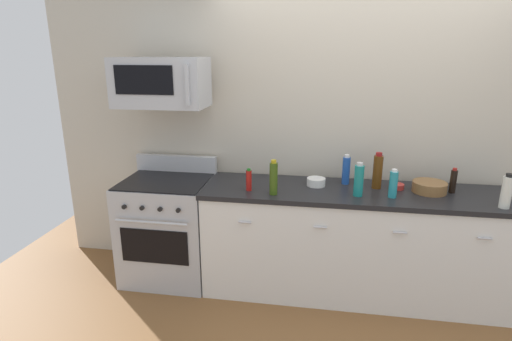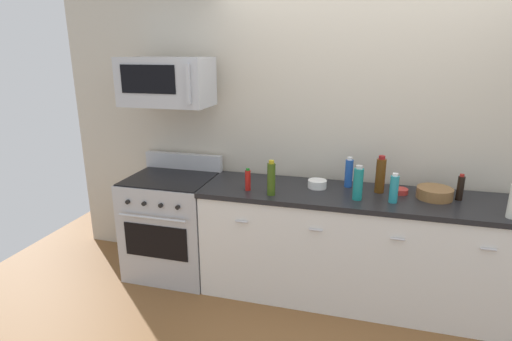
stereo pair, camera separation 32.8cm
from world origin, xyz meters
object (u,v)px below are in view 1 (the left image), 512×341
bottle_wine_amber (378,171)px  bottle_hot_sauce_red (249,180)px  bottle_vinegar_white (507,192)px  bottle_soy_sauce_dark (453,181)px  bowl_wooden_salad (429,187)px  bottle_sparkling_teal (359,180)px  bottle_dish_soap (393,184)px  bottle_olive_oil (274,178)px  range_oven (169,228)px  bottle_soda_blue (346,170)px  bowl_red_small (397,186)px  microwave (161,82)px  bowl_white_ceramic (316,182)px

bottle_wine_amber → bottle_hot_sauce_red: bottle_wine_amber is taller
bottle_vinegar_white → bottle_soy_sauce_dark: bearing=134.3°
bottle_wine_amber → bowl_wooden_salad: 0.42m
bottle_sparkling_teal → bottle_dish_soap: 0.26m
bottle_olive_oil → bottle_dish_soap: bottle_olive_oil is taller
range_oven → bowl_wooden_salad: 2.24m
bottle_olive_oil → bottle_soda_blue: (0.57, 0.36, -0.01)m
bottle_dish_soap → bottle_vinegar_white: bearing=-7.2°
bottle_soda_blue → bowl_red_small: 0.42m
microwave → bottle_dish_soap: microwave is taller
bottle_dish_soap → bowl_white_ceramic: (-0.58, 0.19, -0.07)m
bottle_olive_oil → microwave: bearing=166.0°
bottle_vinegar_white → bottle_hot_sauce_red: (-1.87, 0.07, -0.03)m
microwave → bottle_vinegar_white: 2.74m
bottle_soy_sauce_dark → bowl_red_small: 0.42m
microwave → bottle_sparkling_teal: bearing=-5.9°
bottle_sparkling_teal → bowl_red_small: 0.41m
range_oven → bowl_red_small: range_oven is taller
range_oven → bowl_white_ceramic: bearing=3.1°
microwave → bottle_soy_sauce_dark: 2.47m
bottle_sparkling_teal → bowl_wooden_salad: bottle_sparkling_teal is taller
bottle_soda_blue → bowl_red_small: bottle_soda_blue is taller
bottle_dish_soap → bowl_red_small: bottle_dish_soap is taller
bottle_dish_soap → bowl_wooden_salad: 0.36m
bottle_sparkling_teal → bottle_vinegar_white: bearing=-5.0°
bottle_soda_blue → bowl_white_ceramic: 0.27m
bottle_olive_oil → bottle_wine_amber: bearing=19.2°
bottle_sparkling_teal → bottle_hot_sauce_red: (-0.86, -0.02, -0.04)m
microwave → bowl_red_small: bearing=1.6°
bottle_soy_sauce_dark → bottle_olive_oil: bearing=-169.2°
microwave → bottle_soda_blue: microwave is taller
range_oven → bottle_wine_amber: bearing=2.8°
bowl_white_ceramic → bottle_wine_amber: bearing=2.0°
bottle_hot_sauce_red → bottle_dish_soap: bearing=1.2°
range_oven → bottle_olive_oil: bearing=-11.5°
bottle_wine_amber → bottle_olive_oil: (-0.81, -0.28, -0.01)m
bottle_sparkling_teal → bowl_white_ceramic: bearing=149.2°
range_oven → bowl_wooden_salad: (2.18, 0.05, 0.50)m
bowl_red_small → microwave: bearing=-178.4°
microwave → bottle_soy_sauce_dark: microwave is taller
bottle_soy_sauce_dark → bowl_wooden_salad: (-0.17, -0.01, -0.05)m
bottle_wine_amber → bottle_soy_sauce_dark: 0.58m
microwave → bottle_hot_sauce_red: size_ratio=4.10×
microwave → bottle_wine_amber: 1.91m
bottle_dish_soap → bottle_olive_oil: bearing=-174.9°
range_oven → bowl_red_small: size_ratio=9.11×
bottle_dish_soap → bottle_hot_sauce_red: bottle_dish_soap is taller
bottle_dish_soap → bottle_sparkling_teal: bearing=-178.4°
microwave → bowl_white_ceramic: microwave is taller
bottle_olive_oil → bottle_soy_sauce_dark: bottle_olive_oil is taller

